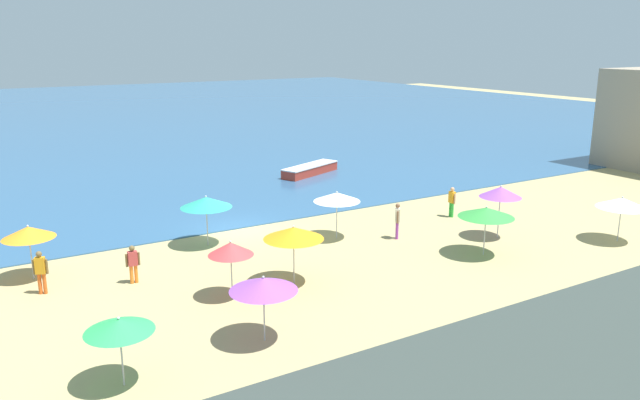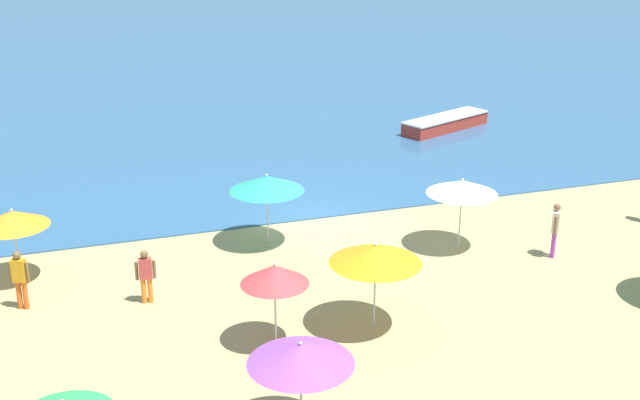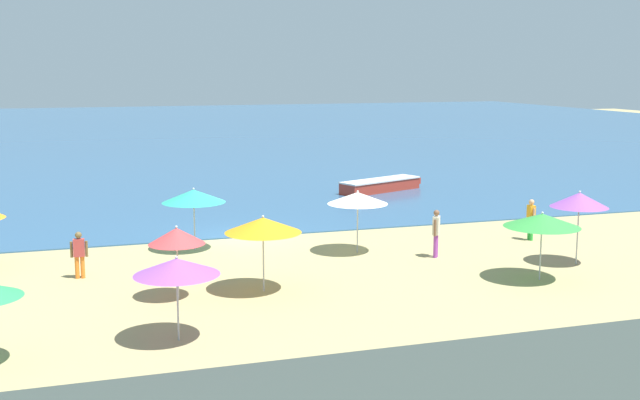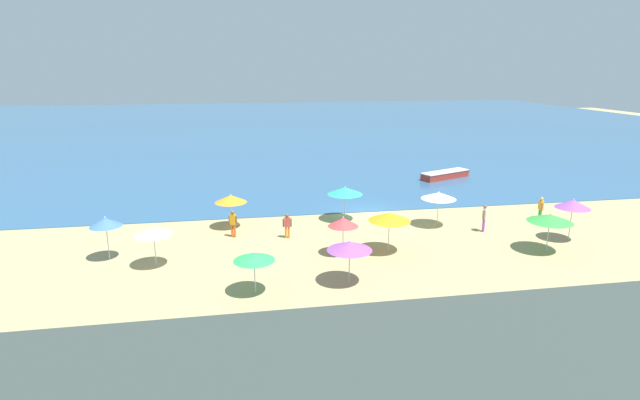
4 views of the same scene
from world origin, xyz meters
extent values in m
plane|color=tan|center=(0.00, 0.00, 0.00)|extent=(160.00, 160.00, 0.00)
cube|color=#2D5982|center=(0.00, 55.00, 0.03)|extent=(150.00, 110.00, 0.05)
cylinder|color=#B2B2B7|center=(-1.04, -7.95, 0.96)|extent=(0.05, 0.05, 1.93)
cone|color=orange|center=(-1.04, -7.95, 2.12)|extent=(2.39, 2.39, 0.48)
sphere|color=silver|center=(-1.04, -7.95, 2.38)|extent=(0.08, 0.08, 0.08)
cylinder|color=#B2B2B7|center=(-4.21, -11.72, 0.90)|extent=(0.05, 0.05, 1.79)
cone|color=purple|center=(-4.21, -11.72, 1.95)|extent=(2.20, 2.20, 0.43)
sphere|color=silver|center=(-4.21, -11.72, 2.20)|extent=(0.08, 0.08, 0.08)
cylinder|color=#B2B2B7|center=(-3.70, -7.94, 0.87)|extent=(0.05, 0.05, 1.75)
cone|color=#D63F41|center=(-3.70, -7.94, 1.94)|extent=(1.71, 1.71, 0.49)
sphere|color=silver|center=(-3.70, -7.94, 2.22)|extent=(0.08, 0.08, 0.08)
cylinder|color=#B2B2B7|center=(3.60, -3.90, 0.96)|extent=(0.05, 0.05, 1.92)
cone|color=white|center=(3.60, -3.90, 2.09)|extent=(2.28, 2.28, 0.44)
sphere|color=silver|center=(3.60, -3.90, 2.34)|extent=(0.08, 0.08, 0.08)
cylinder|color=#B2B2B7|center=(-2.18, -1.60, 0.95)|extent=(0.05, 0.05, 1.90)
cone|color=teal|center=(-2.18, -1.60, 2.10)|extent=(2.42, 2.42, 0.49)
sphere|color=silver|center=(-2.18, -1.60, 2.38)|extent=(0.08, 0.08, 0.08)
cylinder|color=#B2B2B7|center=(-9.85, -1.98, 0.90)|extent=(0.05, 0.05, 1.80)
cone|color=orange|center=(-9.85, -1.98, 1.99)|extent=(2.06, 2.06, 0.47)
sphere|color=silver|center=(-9.85, -1.98, 2.25)|extent=(0.08, 0.08, 0.08)
cylinder|color=orange|center=(-6.38, -4.57, 0.37)|extent=(0.14, 0.14, 0.75)
cylinder|color=orange|center=(-6.56, -4.56, 0.37)|extent=(0.14, 0.14, 0.75)
cube|color=#B53D3B|center=(-6.47, -4.57, 1.04)|extent=(0.37, 0.24, 0.59)
sphere|color=brown|center=(-6.47, -4.57, 1.47)|extent=(0.22, 0.22, 0.22)
cylinder|color=brown|center=(-6.23, -4.58, 0.99)|extent=(0.09, 0.09, 0.53)
cylinder|color=brown|center=(-6.71, -4.55, 0.99)|extent=(0.09, 0.09, 0.53)
cylinder|color=#DD5C20|center=(-9.67, -3.88, 0.41)|extent=(0.14, 0.14, 0.82)
cylinder|color=#DD5C20|center=(-9.84, -3.80, 0.41)|extent=(0.14, 0.14, 0.82)
cube|color=orange|center=(-9.76, -3.84, 1.15)|extent=(0.42, 0.35, 0.65)
sphere|color=brown|center=(-9.76, -3.84, 1.61)|extent=(0.22, 0.22, 0.22)
cylinder|color=brown|center=(-9.54, -3.94, 1.10)|extent=(0.09, 0.09, 0.59)
cylinder|color=brown|center=(-9.97, -3.74, 1.10)|extent=(0.09, 0.09, 0.59)
cylinder|color=purple|center=(6.03, -5.55, 0.43)|extent=(0.14, 0.14, 0.86)
cylinder|color=purple|center=(6.14, -5.41, 0.43)|extent=(0.14, 0.14, 0.86)
cube|color=beige|center=(6.08, -5.48, 1.19)|extent=(0.39, 0.42, 0.68)
sphere|color=brown|center=(6.08, -5.48, 1.66)|extent=(0.22, 0.22, 0.22)
cylinder|color=brown|center=(5.94, -5.67, 1.14)|extent=(0.09, 0.09, 0.61)
cylinder|color=brown|center=(6.23, -5.29, 1.14)|extent=(0.09, 0.09, 0.61)
cube|color=#AF3426|center=(9.95, 9.49, 0.35)|extent=(5.18, 3.13, 0.60)
cube|color=#AF3426|center=(12.48, 10.55, 0.41)|extent=(0.68, 0.82, 0.36)
cube|color=silver|center=(9.95, 9.49, 0.69)|extent=(5.21, 3.20, 0.08)
camera|label=1|loc=(-12.25, -28.36, 9.45)|focal=35.00mm
camera|label=2|loc=(-8.35, -25.15, 10.33)|focal=45.00mm
camera|label=3|loc=(-6.79, -31.59, 6.97)|focal=45.00mm
camera|label=4|loc=(-9.46, -33.70, 10.35)|focal=28.00mm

